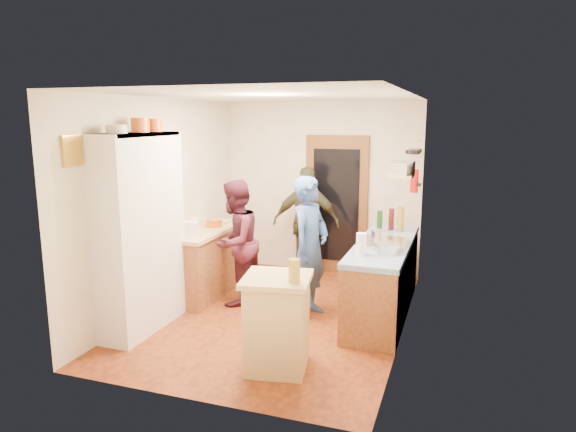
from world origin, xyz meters
The scene contains 44 objects.
floor centered at (0.00, 0.00, -0.01)m, with size 3.00×4.00×0.02m, color #8A3E10.
ceiling centered at (0.00, 0.00, 2.61)m, with size 3.00×4.00×0.02m, color silver.
wall_back centered at (0.00, 2.01, 1.30)m, with size 3.00×0.02×2.60m, color #ECE5CC.
wall_front centered at (0.00, -2.01, 1.30)m, with size 3.00×0.02×2.60m, color #ECE5CC.
wall_left centered at (-1.51, 0.00, 1.30)m, with size 0.02×4.00×2.60m, color #ECE5CC.
wall_right centered at (1.51, 0.00, 1.30)m, with size 0.02×4.00×2.60m, color #ECE5CC.
door_frame centered at (0.25, 1.97, 1.05)m, with size 0.95×0.06×2.10m, color brown.
door_glass centered at (0.25, 1.94, 1.05)m, with size 0.70×0.02×1.70m, color black.
hutch_body centered at (-1.30, -0.80, 1.10)m, with size 0.40×1.20×2.20m, color silver.
hutch_top_shelf centered at (-1.30, -0.80, 2.18)m, with size 0.40×1.14×0.04m, color silver.
plate_stack centered at (-1.30, -1.10, 2.24)m, with size 0.21×0.21×0.09m, color white.
orange_pot_a centered at (-1.30, -0.70, 2.28)m, with size 0.20×0.20×0.16m, color orange.
orange_pot_b centered at (-1.30, -0.41, 2.27)m, with size 0.16×0.16×0.15m, color orange.
left_counter_base centered at (-1.20, 0.45, 0.42)m, with size 0.60×1.40×0.85m, color #A16337.
left_counter_top centered at (-1.20, 0.45, 0.88)m, with size 0.64×1.44×0.05m, color #D1B981.
toaster centered at (-1.15, -0.03, 1.00)m, with size 0.25×0.17×0.19m, color white.
kettle centered at (-1.25, 0.32, 0.98)m, with size 0.14×0.14×0.16m, color white.
orange_bowl centered at (-1.12, 0.61, 0.95)m, with size 0.22×0.22×0.10m, color orange.
chopping_board centered at (-1.18, 0.93, 0.91)m, with size 0.30×0.22×0.03m, color #D1B981.
right_counter_base centered at (1.20, 0.50, 0.42)m, with size 0.60×2.20×0.84m, color #A16337.
right_counter_top centered at (1.20, 0.50, 0.87)m, with size 0.62×2.22×0.06m, color #1A59AE.
hob centered at (1.20, 0.38, 0.92)m, with size 0.55×0.58×0.04m, color silver.
pot_on_hob centered at (1.15, 0.39, 1.00)m, with size 0.18×0.18×0.12m, color silver.
bottle_a centered at (1.05, 1.05, 1.04)m, with size 0.07×0.07×0.27m, color #143F14.
bottle_b centered at (1.18, 1.20, 1.04)m, with size 0.07×0.07×0.28m, color #591419.
bottle_c centered at (1.31, 1.11, 1.07)m, with size 0.08×0.08×0.33m, color olive.
paper_towel centered at (1.05, -0.19, 1.02)m, with size 0.11×0.11×0.24m, color white.
mixing_bowl centered at (1.30, 0.00, 0.95)m, with size 0.28×0.28×0.11m, color silver.
island_base centered at (0.46, -1.22, 0.43)m, with size 0.55×0.55×0.86m, color #D1B981.
island_top centered at (0.46, -1.22, 0.89)m, with size 0.62×0.62×0.05m, color #D1B981.
cutting_board centered at (0.40, -1.18, 0.90)m, with size 0.35×0.28×0.02m, color white.
oil_jar centered at (0.66, -1.31, 1.01)m, with size 0.10×0.10×0.21m, color #AD9E2D.
pan_rail centered at (1.46, 1.52, 2.05)m, with size 0.02×0.02×0.65m, color silver.
pan_hang_a centered at (1.40, 1.35, 1.92)m, with size 0.18×0.18×0.05m, color black.
pan_hang_b centered at (1.40, 1.55, 1.90)m, with size 0.16×0.16×0.05m, color black.
pan_hang_c centered at (1.40, 1.75, 1.91)m, with size 0.17×0.17×0.05m, color black.
wall_shelf centered at (1.37, 0.45, 1.70)m, with size 0.26×0.42×0.03m, color #D1B981.
radio centered at (1.37, 0.45, 1.79)m, with size 0.22×0.30×0.15m, color silver.
ext_bracket centered at (1.47, 1.70, 1.45)m, with size 0.06×0.10×0.04m, color black.
fire_extinguisher centered at (1.41, 1.70, 1.50)m, with size 0.11×0.11×0.32m, color red.
picture_frame centered at (-1.48, -1.55, 2.05)m, with size 0.03×0.25×0.30m, color gold.
person_hob centered at (0.39, 0.14, 0.85)m, with size 0.62×0.40×1.69m, color #2D4F92.
person_left centered at (-0.62, 0.30, 0.80)m, with size 0.77×0.60×1.59m, color #431827.
person_back centered at (-0.09, 1.54, 0.83)m, with size 0.98×0.41×1.67m, color #3A3B24.
Camera 1 is at (2.04, -5.50, 2.37)m, focal length 32.00 mm.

